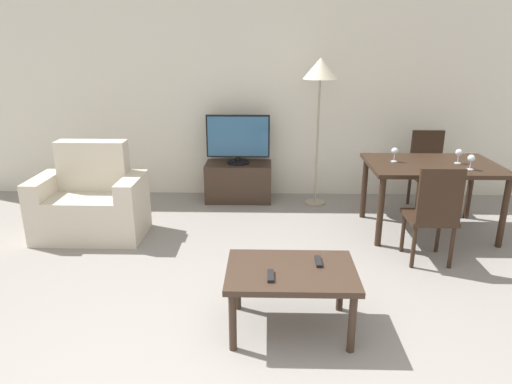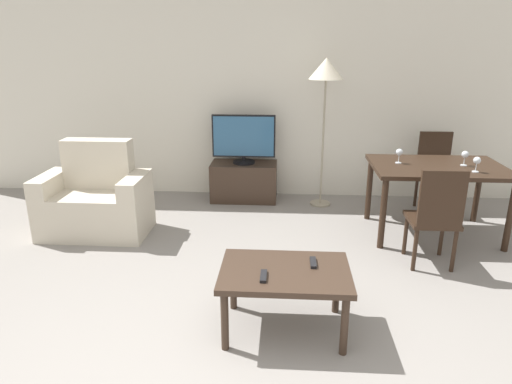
{
  "view_description": "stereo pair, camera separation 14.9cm",
  "coord_description": "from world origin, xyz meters",
  "px_view_note": "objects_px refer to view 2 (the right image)",
  "views": [
    {
      "loc": [
        0.34,
        -1.78,
        1.87
      ],
      "look_at": [
        0.25,
        1.93,
        0.65
      ],
      "focal_mm": 32.0,
      "sensor_mm": 36.0,
      "label": 1
    },
    {
      "loc": [
        0.49,
        -1.78,
        1.87
      ],
      "look_at": [
        0.25,
        1.93,
        0.65
      ],
      "focal_mm": 32.0,
      "sensor_mm": 36.0,
      "label": 2
    }
  ],
  "objects_px": {
    "dining_chair_near": "(436,214)",
    "wine_glass_center": "(465,155)",
    "armchair": "(96,202)",
    "remote_secondary": "(313,263)",
    "floor_lamp": "(326,76)",
    "coffee_table": "(285,278)",
    "dining_chair_far": "(435,169)",
    "dining_table": "(437,174)",
    "remote_primary": "(263,276)",
    "wine_glass_right": "(477,161)",
    "tv_stand": "(244,181)",
    "tv": "(244,139)",
    "wine_glass_left": "(399,153)"
  },
  "relations": [
    {
      "from": "dining_chair_near",
      "to": "wine_glass_center",
      "type": "bearing_deg",
      "value": 58.26
    },
    {
      "from": "armchair",
      "to": "remote_secondary",
      "type": "height_order",
      "value": "armchair"
    },
    {
      "from": "armchair",
      "to": "floor_lamp",
      "type": "distance_m",
      "value": 2.82
    },
    {
      "from": "coffee_table",
      "to": "dining_chair_far",
      "type": "relative_size",
      "value": 0.95
    },
    {
      "from": "wine_glass_center",
      "to": "dining_table",
      "type": "bearing_deg",
      "value": 179.82
    },
    {
      "from": "dining_chair_far",
      "to": "floor_lamp",
      "type": "bearing_deg",
      "value": 177.14
    },
    {
      "from": "remote_primary",
      "to": "wine_glass_right",
      "type": "distance_m",
      "value": 2.52
    },
    {
      "from": "tv_stand",
      "to": "wine_glass_center",
      "type": "bearing_deg",
      "value": -22.79
    },
    {
      "from": "remote_secondary",
      "to": "tv",
      "type": "bearing_deg",
      "value": 105.2
    },
    {
      "from": "armchair",
      "to": "remote_primary",
      "type": "relative_size",
      "value": 7.02
    },
    {
      "from": "armchair",
      "to": "coffee_table",
      "type": "relative_size",
      "value": 1.23
    },
    {
      "from": "dining_table",
      "to": "dining_chair_far",
      "type": "distance_m",
      "value": 0.8
    },
    {
      "from": "dining_chair_far",
      "to": "wine_glass_left",
      "type": "distance_m",
      "value": 0.98
    },
    {
      "from": "coffee_table",
      "to": "remote_secondary",
      "type": "bearing_deg",
      "value": 27.0
    },
    {
      "from": "dining_chair_far",
      "to": "dining_chair_near",
      "type": "bearing_deg",
      "value": -106.55
    },
    {
      "from": "dining_chair_near",
      "to": "wine_glass_center",
      "type": "xyz_separation_m",
      "value": [
        0.46,
        0.75,
        0.34
      ]
    },
    {
      "from": "coffee_table",
      "to": "dining_chair_near",
      "type": "xyz_separation_m",
      "value": [
        1.27,
        1.0,
        0.1
      ]
    },
    {
      "from": "floor_lamp",
      "to": "wine_glass_left",
      "type": "relative_size",
      "value": 11.74
    },
    {
      "from": "dining_table",
      "to": "remote_secondary",
      "type": "bearing_deg",
      "value": -128.16
    },
    {
      "from": "coffee_table",
      "to": "remote_secondary",
      "type": "relative_size",
      "value": 5.71
    },
    {
      "from": "dining_chair_far",
      "to": "coffee_table",
      "type": "bearing_deg",
      "value": -124.38
    },
    {
      "from": "dining_table",
      "to": "wine_glass_center",
      "type": "distance_m",
      "value": 0.31
    },
    {
      "from": "tv",
      "to": "wine_glass_left",
      "type": "bearing_deg",
      "value": -28.52
    },
    {
      "from": "dining_chair_far",
      "to": "remote_primary",
      "type": "relative_size",
      "value": 6.01
    },
    {
      "from": "remote_secondary",
      "to": "wine_glass_center",
      "type": "relative_size",
      "value": 1.03
    },
    {
      "from": "tv_stand",
      "to": "remote_primary",
      "type": "distance_m",
      "value": 2.84
    },
    {
      "from": "tv_stand",
      "to": "dining_chair_near",
      "type": "xyz_separation_m",
      "value": [
        1.78,
        -1.69,
        0.26
      ]
    },
    {
      "from": "armchair",
      "to": "dining_chair_far",
      "type": "relative_size",
      "value": 1.17
    },
    {
      "from": "dining_table",
      "to": "dining_chair_far",
      "type": "bearing_deg",
      "value": 73.45
    },
    {
      "from": "wine_glass_center",
      "to": "floor_lamp",
      "type": "bearing_deg",
      "value": 148.06
    },
    {
      "from": "remote_secondary",
      "to": "tv_stand",
      "type": "bearing_deg",
      "value": 105.18
    },
    {
      "from": "dining_table",
      "to": "remote_primary",
      "type": "bearing_deg",
      "value": -131.08
    },
    {
      "from": "armchair",
      "to": "remote_secondary",
      "type": "relative_size",
      "value": 7.02
    },
    {
      "from": "dining_chair_far",
      "to": "wine_glass_center",
      "type": "height_order",
      "value": "dining_chair_far"
    },
    {
      "from": "tv_stand",
      "to": "dining_table",
      "type": "height_order",
      "value": "dining_table"
    },
    {
      "from": "remote_secondary",
      "to": "remote_primary",
      "type": "bearing_deg",
      "value": -147.17
    },
    {
      "from": "tv",
      "to": "remote_secondary",
      "type": "distance_m",
      "value": 2.71
    },
    {
      "from": "dining_chair_far",
      "to": "floor_lamp",
      "type": "height_order",
      "value": "floor_lamp"
    },
    {
      "from": "floor_lamp",
      "to": "armchair",
      "type": "bearing_deg",
      "value": -156.89
    },
    {
      "from": "wine_glass_center",
      "to": "wine_glass_right",
      "type": "height_order",
      "value": "same"
    },
    {
      "from": "armchair",
      "to": "remote_primary",
      "type": "bearing_deg",
      "value": -43.13
    },
    {
      "from": "tv_stand",
      "to": "floor_lamp",
      "type": "relative_size",
      "value": 0.47
    },
    {
      "from": "wine_glass_right",
      "to": "dining_chair_near",
      "type": "bearing_deg",
      "value": -133.33
    },
    {
      "from": "tv",
      "to": "remote_primary",
      "type": "xyz_separation_m",
      "value": [
        0.38,
        -2.81,
        -0.31
      ]
    },
    {
      "from": "dining_chair_far",
      "to": "remote_secondary",
      "type": "distance_m",
      "value": 2.85
    },
    {
      "from": "armchair",
      "to": "wine_glass_left",
      "type": "distance_m",
      "value": 3.09
    },
    {
      "from": "tv_stand",
      "to": "wine_glass_right",
      "type": "relative_size",
      "value": 5.48
    },
    {
      "from": "dining_chair_near",
      "to": "wine_glass_center",
      "type": "relative_size",
      "value": 6.17
    },
    {
      "from": "dining_chair_far",
      "to": "wine_glass_right",
      "type": "height_order",
      "value": "dining_chair_far"
    },
    {
      "from": "floor_lamp",
      "to": "wine_glass_center",
      "type": "relative_size",
      "value": 11.74
    }
  ]
}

